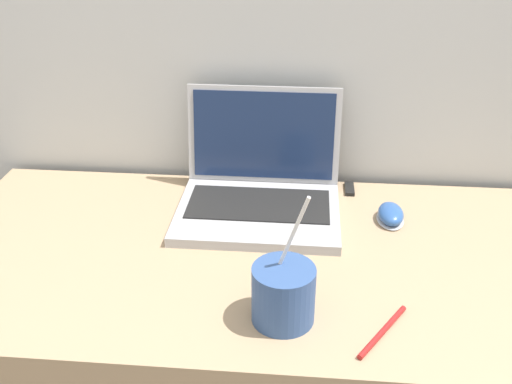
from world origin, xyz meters
TOP-DOWN VIEW (x-y plane):
  - laptop at (-0.02, 0.48)m, footprint 0.33×0.29m
  - drink_cup at (0.04, 0.12)m, footprint 0.10×0.10m
  - computer_mouse at (0.25, 0.45)m, footprint 0.05×0.09m
  - usb_stick at (0.17, 0.57)m, footprint 0.02×0.06m
  - pen at (0.20, 0.10)m, footprint 0.09×0.13m

SIDE VIEW (x-z plane):
  - usb_stick at x=0.17m, z-range 0.72..0.72m
  - pen at x=0.20m, z-range 0.72..0.73m
  - computer_mouse at x=0.25m, z-range 0.71..0.75m
  - laptop at x=-0.02m, z-range 0.65..0.88m
  - drink_cup at x=0.04m, z-range 0.66..0.88m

